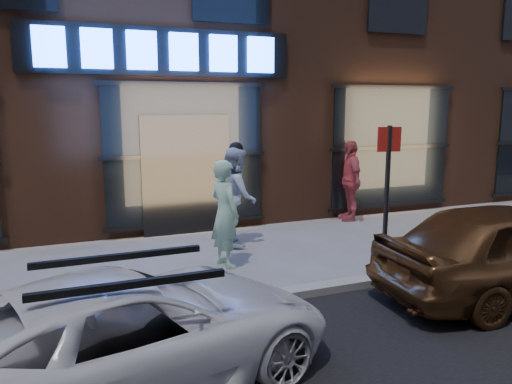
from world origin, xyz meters
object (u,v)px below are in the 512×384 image
Objects in this scene: man_bowtie at (225,214)px; man_cap at (236,196)px; white_suv at (127,334)px; sign_post at (387,186)px; passerby at (350,180)px.

man_bowtie is 1.31m from man_cap.
man_cap reaches higher than white_suv.
man_bowtie is 0.76× the size of sign_post.
man_cap is at bearing -47.11° from white_suv.
passerby is 0.79× the size of sign_post.
sign_post is at bearing -137.04° from man_cap.
man_bowtie is 4.21m from passerby.
passerby reaches higher than man_bowtie.
white_suv is at bearing -146.73° from sign_post.
man_cap is 1.02× the size of passerby.
man_cap is 0.80× the size of sign_post.
sign_post is (-1.52, -3.39, 0.49)m from passerby.
passerby is at bearing 75.78° from sign_post.
sign_post reaches higher than man_bowtie.
man_bowtie is at bearing -47.57° from passerby.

